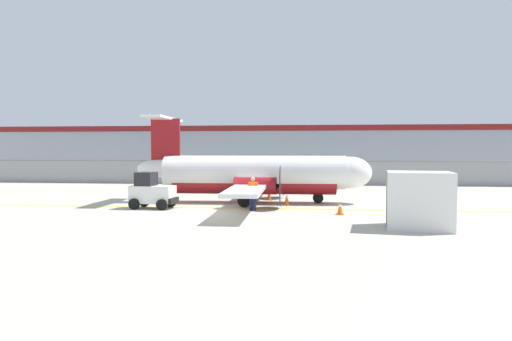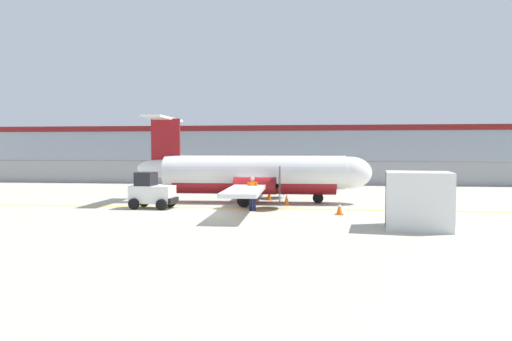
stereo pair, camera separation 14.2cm
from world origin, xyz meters
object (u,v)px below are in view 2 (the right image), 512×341
(baggage_tug, at_px, (151,192))
(ground_crew_worker, at_px, (252,192))
(traffic_cone_far_left, at_px, (287,200))
(parked_car_6, at_px, (380,171))
(parked_car_3, at_px, (254,168))
(parked_car_5, at_px, (317,171))
(cargo_container, at_px, (418,200))
(commuter_airplane, at_px, (258,175))
(parked_car_2, at_px, (213,168))
(parked_car_0, at_px, (148,166))
(traffic_cone_near_right, at_px, (339,208))
(parked_car_1, at_px, (189,167))
(traffic_cone_near_left, at_px, (269,195))
(parked_car_4, at_px, (280,168))
(parked_car_7, at_px, (400,170))

(baggage_tug, xyz_separation_m, ground_crew_worker, (5.34, -0.43, 0.10))
(traffic_cone_far_left, distance_m, parked_car_6, 23.18)
(parked_car_3, height_order, parked_car_5, same)
(parked_car_3, distance_m, parked_car_5, 10.26)
(cargo_container, relative_size, traffic_cone_far_left, 4.16)
(commuter_airplane, distance_m, parked_car_5, 20.57)
(traffic_cone_far_left, distance_m, parked_car_2, 29.71)
(parked_car_3, relative_size, parked_car_5, 1.01)
(commuter_airplane, height_order, parked_car_0, commuter_airplane)
(traffic_cone_near_right, relative_size, parked_car_3, 0.15)
(commuter_airplane, distance_m, parked_car_0, 34.29)
(cargo_container, distance_m, parked_car_1, 41.59)
(baggage_tug, distance_m, parked_car_0, 34.91)
(parked_car_3, bearing_deg, baggage_tug, 90.49)
(parked_car_0, relative_size, parked_car_2, 1.00)
(traffic_cone_near_left, height_order, traffic_cone_far_left, same)
(baggage_tug, distance_m, parked_car_6, 28.11)
(traffic_cone_far_left, xyz_separation_m, parked_car_6, (8.35, 21.61, 0.58))
(ground_crew_worker, distance_m, parked_car_6, 26.00)
(commuter_airplane, distance_m, parked_car_3, 27.63)
(traffic_cone_near_left, height_order, parked_car_3, parked_car_3)
(commuter_airplane, bearing_deg, parked_car_2, 106.27)
(parked_car_1, xyz_separation_m, parked_car_5, (15.62, -9.00, 0.00))
(ground_crew_worker, bearing_deg, parked_car_2, -148.81)
(ground_crew_worker, xyz_separation_m, parked_car_4, (-0.50, 30.26, -0.06))
(commuter_airplane, bearing_deg, parked_car_5, 78.37)
(ground_crew_worker, height_order, parked_car_3, same)
(ground_crew_worker, height_order, parked_car_5, same)
(parked_car_6, bearing_deg, parked_car_2, 161.44)
(commuter_airplane, bearing_deg, baggage_tug, -149.96)
(commuter_airplane, relative_size, parked_car_5, 3.75)
(cargo_container, xyz_separation_m, traffic_cone_near_left, (-6.55, 9.21, -0.79))
(commuter_airplane, distance_m, baggage_tug, 6.16)
(ground_crew_worker, bearing_deg, parked_car_5, -173.14)
(parked_car_0, xyz_separation_m, parked_car_3, (13.74, -2.24, 0.00))
(traffic_cone_far_left, bearing_deg, parked_car_5, 84.36)
(parked_car_2, height_order, parked_car_4, same)
(parked_car_3, height_order, parked_car_7, same)
(traffic_cone_near_right, xyz_separation_m, parked_car_1, (-16.14, 33.62, 0.58))
(commuter_airplane, relative_size, traffic_cone_near_right, 25.04)
(parked_car_0, xyz_separation_m, parked_car_5, (21.06, -9.42, 0.00))
(baggage_tug, height_order, ground_crew_worker, baggage_tug)
(parked_car_2, xyz_separation_m, parked_car_4, (7.92, -0.12, 0.00))
(commuter_airplane, height_order, cargo_container, commuter_airplane)
(parked_car_2, bearing_deg, parked_car_5, -24.66)
(parked_car_2, bearing_deg, traffic_cone_near_right, -64.07)
(ground_crew_worker, distance_m, parked_car_1, 34.89)
(parked_car_3, relative_size, parked_car_7, 1.00)
(commuter_airplane, xyz_separation_m, parked_car_4, (-0.40, 26.68, -0.71))
(traffic_cone_near_left, xyz_separation_m, traffic_cone_near_right, (3.79, -5.78, 0.00))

